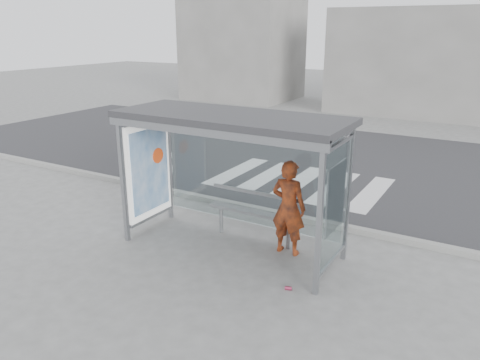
% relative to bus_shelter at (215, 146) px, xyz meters
% --- Properties ---
extents(ground, '(80.00, 80.00, 0.00)m').
position_rel_bus_shelter_xyz_m(ground, '(0.37, -0.06, -1.98)').
color(ground, slate).
rests_on(ground, ground).
extents(road, '(30.00, 10.00, 0.01)m').
position_rel_bus_shelter_xyz_m(road, '(0.37, 6.94, -1.98)').
color(road, '#2D2D30').
rests_on(road, ground).
extents(curb, '(30.00, 0.18, 0.12)m').
position_rel_bus_shelter_xyz_m(curb, '(0.37, 1.89, -1.92)').
color(curb, gray).
rests_on(curb, ground).
extents(crosswalk, '(4.55, 3.00, 0.00)m').
position_rel_bus_shelter_xyz_m(crosswalk, '(-0.13, 4.44, -1.98)').
color(crosswalk, silver).
rests_on(crosswalk, ground).
extents(bus_shelter, '(4.25, 1.65, 2.62)m').
position_rel_bus_shelter_xyz_m(bus_shelter, '(0.00, 0.00, 0.00)').
color(bus_shelter, gray).
rests_on(bus_shelter, ground).
extents(building_left, '(6.00, 5.00, 6.00)m').
position_rel_bus_shelter_xyz_m(building_left, '(-9.63, 17.94, 1.02)').
color(building_left, slate).
rests_on(building_left, ground).
extents(building_center, '(8.00, 5.00, 5.00)m').
position_rel_bus_shelter_xyz_m(building_center, '(0.37, 17.94, 0.52)').
color(building_center, slate).
rests_on(building_center, ground).
extents(person, '(0.66, 0.44, 1.81)m').
position_rel_bus_shelter_xyz_m(person, '(1.36, 0.36, -1.08)').
color(person, '#CE5713').
rests_on(person, ground).
extents(bench, '(1.95, 0.24, 1.01)m').
position_rel_bus_shelter_xyz_m(bench, '(0.55, 0.52, -1.39)').
color(bench, gray).
rests_on(bench, ground).
extents(soda_can, '(0.13, 0.09, 0.06)m').
position_rel_bus_shelter_xyz_m(soda_can, '(1.95, -0.87, -1.95)').
color(soda_can, '#C33963').
rests_on(soda_can, ground).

